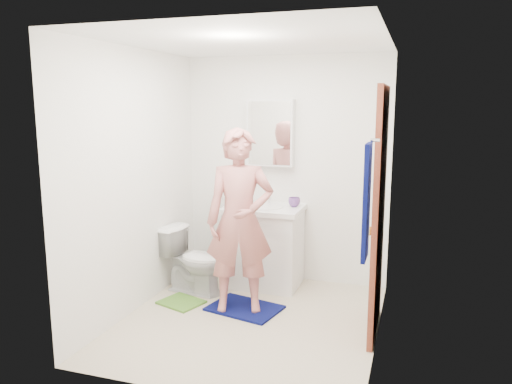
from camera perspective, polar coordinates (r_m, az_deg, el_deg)
floor at (r=4.59m, az=-0.71°, el=-14.63°), size 2.20×2.40×0.02m
ceiling at (r=4.19m, az=-0.79°, el=16.97°), size 2.20×2.40×0.02m
wall_back at (r=5.37m, az=3.41°, el=2.52°), size 2.20×0.02×2.40m
wall_front at (r=3.12m, az=-7.91°, el=-3.12°), size 2.20×0.02×2.40m
wall_left at (r=4.70m, az=-13.69°, el=1.14°), size 0.02×2.40×2.40m
wall_right at (r=4.01m, az=14.44°, el=-0.39°), size 0.02×2.40×2.40m
vanity_cabinet at (r=5.30m, az=0.93°, el=-6.42°), size 0.75×0.55×0.80m
countertop at (r=5.20m, az=0.94°, el=-1.93°), size 0.79×0.59×0.05m
sink_basin at (r=5.19m, az=0.94°, el=-1.76°), size 0.40×0.40×0.03m
faucet at (r=5.35m, az=1.51°, el=-0.65°), size 0.03×0.03×0.12m
medicine_cabinet at (r=5.30m, az=1.69°, el=6.78°), size 0.50×0.12×0.70m
mirror_panel at (r=5.25m, az=1.49°, el=6.74°), size 0.46×0.01×0.66m
door at (r=4.20m, az=13.86°, el=-2.35°), size 0.05×0.80×2.05m
door_knob at (r=3.90m, az=12.86°, el=-4.37°), size 0.07×0.07×0.07m
towel at (r=3.45m, az=12.52°, el=-1.16°), size 0.03×0.24×0.80m
towel_hook at (r=3.39m, az=13.47°, el=5.78°), size 0.06×0.02×0.02m
toilet at (r=5.16m, az=-7.01°, el=-7.72°), size 0.70×0.47×0.67m
bath_mat at (r=4.81m, az=-1.31°, el=-13.13°), size 0.73×0.59×0.02m
green_rug at (r=4.99m, az=-8.54°, el=-12.35°), size 0.47×0.43×0.02m
soap_dispenser at (r=5.21m, az=-2.22°, el=-0.56°), size 0.11×0.11×0.19m
toothbrush_cup at (r=5.18m, az=4.39°, el=-1.16°), size 0.15×0.15×0.10m
man at (r=4.52m, az=-1.85°, el=-3.32°), size 0.71×0.57×1.67m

